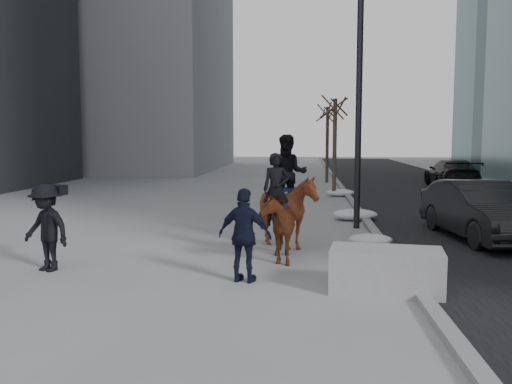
# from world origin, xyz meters

# --- Properties ---
(ground) EXTENTS (120.00, 120.00, 0.00)m
(ground) POSITION_xyz_m (0.00, 0.00, 0.00)
(ground) COLOR gray
(ground) RESTS_ON ground
(road) EXTENTS (8.00, 90.00, 0.01)m
(road) POSITION_xyz_m (7.00, 10.00, 0.01)
(road) COLOR black
(road) RESTS_ON ground
(curb) EXTENTS (0.25, 90.00, 0.12)m
(curb) POSITION_xyz_m (3.00, 10.00, 0.06)
(curb) COLOR gray
(curb) RESTS_ON ground
(planter) EXTENTS (2.02, 1.21, 0.76)m
(planter) POSITION_xyz_m (2.47, -1.03, 0.38)
(planter) COLOR #969698
(planter) RESTS_ON ground
(car_near) EXTENTS (2.25, 4.83, 1.53)m
(car_near) POSITION_xyz_m (5.66, 4.08, 0.77)
(car_near) COLOR black
(car_near) RESTS_ON ground
(car_far) EXTENTS (2.29, 5.21, 1.49)m
(car_far) POSITION_xyz_m (8.77, 18.62, 0.74)
(car_far) COLOR black
(car_far) RESTS_ON ground
(tree_near) EXTENTS (1.20, 1.20, 4.82)m
(tree_near) POSITION_xyz_m (2.40, 13.85, 2.41)
(tree_near) COLOR #3A3022
(tree_near) RESTS_ON ground
(tree_far) EXTENTS (1.20, 1.20, 4.86)m
(tree_far) POSITION_xyz_m (2.40, 21.32, 2.43)
(tree_far) COLOR #33251E
(tree_far) RESTS_ON ground
(mounted_left) EXTENTS (1.05, 1.90, 2.34)m
(mounted_left) POSITION_xyz_m (0.43, 1.27, 0.87)
(mounted_left) COLOR #4C1B0F
(mounted_left) RESTS_ON ground
(mounted_right) EXTENTS (1.46, 1.64, 2.74)m
(mounted_right) POSITION_xyz_m (0.66, 2.56, 1.10)
(mounted_right) COLOR #4E240F
(mounted_right) RESTS_ON ground
(feeder) EXTENTS (1.10, 0.98, 1.75)m
(feeder) POSITION_xyz_m (-0.05, -0.60, 0.88)
(feeder) COLOR black
(feeder) RESTS_ON ground
(camera_crew) EXTENTS (1.30, 1.04, 1.75)m
(camera_crew) POSITION_xyz_m (-4.10, -0.11, 0.89)
(camera_crew) COLOR black
(camera_crew) RESTS_ON ground
(lamppost) EXTENTS (0.25, 0.80, 9.09)m
(lamppost) POSITION_xyz_m (2.60, 5.56, 4.99)
(lamppost) COLOR black
(lamppost) RESTS_ON ground
(snow_piles) EXTENTS (1.43, 15.81, 0.36)m
(snow_piles) POSITION_xyz_m (2.70, 6.36, 0.16)
(snow_piles) COLOR silver
(snow_piles) RESTS_ON ground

